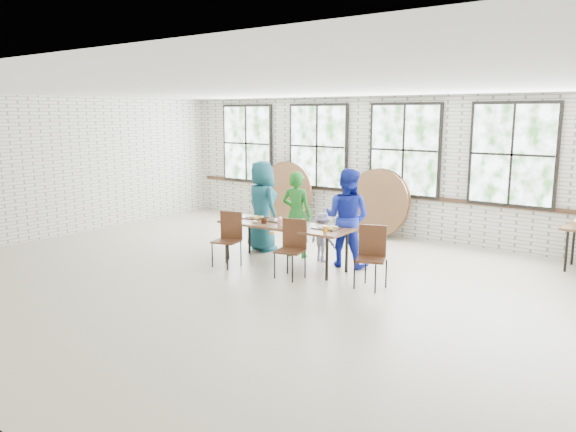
# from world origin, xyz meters

# --- Properties ---
(room) EXTENTS (12.00, 12.00, 12.00)m
(room) POSITION_xyz_m (0.00, 4.44, 1.83)
(room) COLOR #B2A68D
(room) RESTS_ON ground
(dining_table) EXTENTS (2.44, 0.93, 0.74)m
(dining_table) POSITION_xyz_m (-0.59, 1.08, 0.69)
(dining_table) COLOR brown
(dining_table) RESTS_ON ground
(chair_near_left) EXTENTS (0.51, 0.50, 0.95)m
(chair_near_left) POSITION_xyz_m (-1.39, 0.51, 0.56)
(chair_near_left) COLOR #4E2C1A
(chair_near_left) RESTS_ON ground
(chair_near_right) EXTENTS (0.50, 0.49, 0.95)m
(chair_near_right) POSITION_xyz_m (-0.08, 0.62, 0.56)
(chair_near_right) COLOR #4E2C1A
(chair_near_right) RESTS_ON ground
(chair_spare) EXTENTS (0.54, 0.53, 0.95)m
(chair_spare) POSITION_xyz_m (1.20, 0.93, 0.56)
(chair_spare) COLOR #4E2C1A
(chair_spare) RESTS_ON ground
(adult_teal) EXTENTS (0.99, 0.81, 1.74)m
(adult_teal) POSITION_xyz_m (-1.64, 1.73, 0.87)
(adult_teal) COLOR #1C646D
(adult_teal) RESTS_ON ground
(adult_green) EXTENTS (0.65, 0.49, 1.60)m
(adult_green) POSITION_xyz_m (-0.81, 1.73, 0.80)
(adult_green) COLOR #1E7224
(adult_green) RESTS_ON ground
(toddler) EXTENTS (0.64, 0.46, 0.90)m
(toddler) POSITION_xyz_m (-0.23, 1.73, 0.45)
(toddler) COLOR #1E1543
(toddler) RESTS_ON ground
(adult_blue) EXTENTS (0.91, 0.75, 1.71)m
(adult_blue) POSITION_xyz_m (0.27, 1.73, 0.85)
(adult_blue) COLOR #1929B1
(adult_blue) RESTS_ON ground
(tabletop_clutter) EXTENTS (2.04, 0.61, 0.11)m
(tabletop_clutter) POSITION_xyz_m (-0.52, 1.07, 0.77)
(tabletop_clutter) COLOR black
(tabletop_clutter) RESTS_ON dining_table
(round_tops_leaning) EXTENTS (4.04, 0.48, 1.49)m
(round_tops_leaning) POSITION_xyz_m (-1.71, 4.16, 0.73)
(round_tops_leaning) COLOR brown
(round_tops_leaning) RESTS_ON ground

